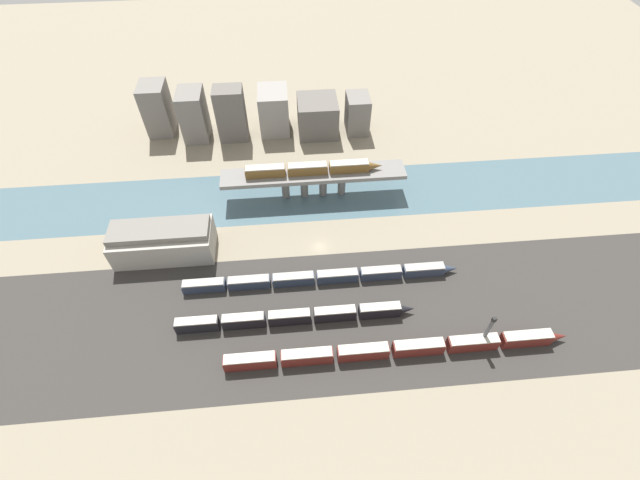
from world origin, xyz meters
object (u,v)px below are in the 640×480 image
(train_yard_far, at_px, (321,277))
(warehouse_building, at_px, (163,241))
(train_yard_near, at_px, (396,349))
(signal_tower, at_px, (487,332))
(train_yard_mid, at_px, (294,317))
(train_on_bridge, at_px, (313,169))

(train_yard_far, bearing_deg, warehouse_building, 161.76)
(train_yard_near, height_order, train_yard_far, train_yard_near)
(warehouse_building, height_order, signal_tower, signal_tower)
(train_yard_near, bearing_deg, train_yard_mid, 155.35)
(train_on_bridge, relative_size, signal_tower, 3.55)
(train_on_bridge, bearing_deg, train_yard_mid, -100.35)
(train_yard_near, distance_m, train_yard_far, 28.50)
(train_yard_far, bearing_deg, signal_tower, -30.64)
(train_yard_mid, height_order, signal_tower, signal_tower)
(train_on_bridge, relative_size, train_yard_mid, 0.70)
(signal_tower, bearing_deg, train_yard_near, -178.15)
(train_yard_mid, relative_size, signal_tower, 5.04)
(train_on_bridge, relative_size, train_yard_near, 0.51)
(train_yard_far, bearing_deg, train_on_bridge, 88.85)
(train_on_bridge, xyz_separation_m, signal_tower, (37.44, -58.06, -5.06))
(train_yard_near, bearing_deg, train_on_bridge, 104.95)
(warehouse_building, bearing_deg, train_on_bridge, 24.98)
(train_yard_mid, relative_size, train_yard_far, 0.80)
(train_yard_near, relative_size, warehouse_building, 3.00)
(train_yard_near, bearing_deg, train_yard_far, 125.15)
(train_yard_mid, height_order, warehouse_building, warehouse_building)
(train_yard_far, bearing_deg, train_yard_near, -54.85)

